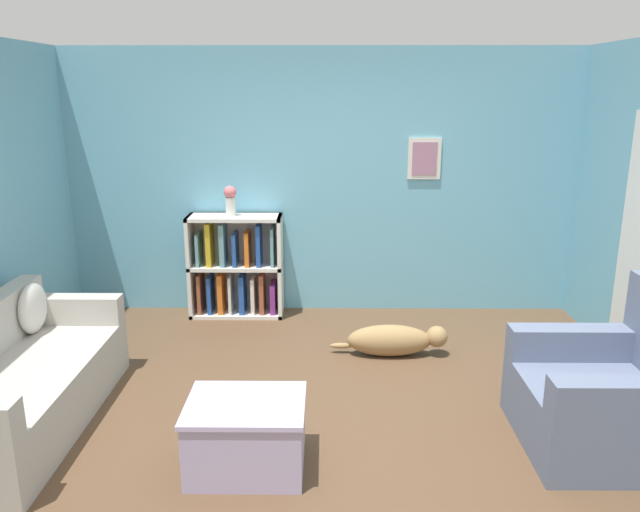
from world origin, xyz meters
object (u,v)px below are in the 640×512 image
couch (16,385)px  vase (230,199)px  bookshelf (236,268)px  coffee_table (246,433)px  dog (394,340)px  recliner_chair (615,395)px

couch → vase: 2.59m
bookshelf → vase: size_ratio=3.47×
coffee_table → dog: size_ratio=0.70×
bookshelf → couch: bearing=-118.6°
bookshelf → recliner_chair: recliner_chair is taller
bookshelf → vase: 0.70m
coffee_table → vase: bearing=99.7°
bookshelf → vase: (-0.03, -0.02, 0.70)m
bookshelf → dog: 1.81m
couch → bookshelf: 2.48m
recliner_chair → dog: recliner_chair is taller
recliner_chair → dog: bearing=132.3°
coffee_table → bookshelf: bearing=99.0°
couch → recliner_chair: recliner_chair is taller
couch → dog: 2.91m
bookshelf → vase: bearing=-153.8°
couch → recliner_chair: (3.90, -0.20, 0.05)m
couch → coffee_table: (1.60, -0.47, -0.07)m
recliner_chair → dog: size_ratio=1.02×
vase → couch: bearing=-118.1°
couch → vase: (1.15, 2.15, 0.88)m
recliner_chair → coffee_table: recliner_chair is taller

